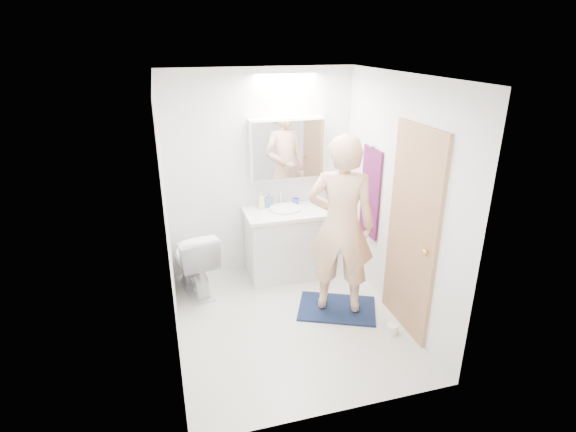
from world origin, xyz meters
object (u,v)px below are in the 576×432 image
object	(u,v)px
medicine_cabinet	(287,149)
soap_bottle_a	(261,200)
vanity_cabinet	(286,244)
soap_bottle_b	(269,200)
toothbrush_cup	(296,202)
toilet	(194,261)
person	(341,226)
toilet_paper_roll	(392,329)

from	to	relation	value
medicine_cabinet	soap_bottle_a	distance (m)	0.67
vanity_cabinet	soap_bottle_b	bearing A→B (deg)	131.33
vanity_cabinet	toothbrush_cup	xyz separation A→B (m)	(0.17, 0.16, 0.47)
toilet	soap_bottle_b	size ratio (longest dim) A/B	4.45
person	toilet_paper_roll	world-z (taller)	person
soap_bottle_b	vanity_cabinet	bearing A→B (deg)	-48.67
person	soap_bottle_a	bearing A→B (deg)	-37.92
toilet	person	distance (m)	1.72
soap_bottle_a	toilet_paper_roll	world-z (taller)	soap_bottle_a
vanity_cabinet	medicine_cabinet	xyz separation A→B (m)	(0.07, 0.21, 1.11)
medicine_cabinet	vanity_cabinet	bearing A→B (deg)	-109.62
vanity_cabinet	toilet_paper_roll	bearing A→B (deg)	-65.08
medicine_cabinet	toilet_paper_roll	world-z (taller)	medicine_cabinet
soap_bottle_a	person	bearing A→B (deg)	-61.91
medicine_cabinet	soap_bottle_b	world-z (taller)	medicine_cabinet
toothbrush_cup	toilet_paper_roll	distance (m)	1.87
soap_bottle_a	toilet_paper_roll	size ratio (longest dim) A/B	1.87
vanity_cabinet	soap_bottle_b	size ratio (longest dim) A/B	5.26
person	vanity_cabinet	bearing A→B (deg)	-47.07
person	toothbrush_cup	bearing A→B (deg)	-58.45
vanity_cabinet	toilet	world-z (taller)	vanity_cabinet
vanity_cabinet	medicine_cabinet	distance (m)	1.13
vanity_cabinet	medicine_cabinet	size ratio (longest dim) A/B	1.02
medicine_cabinet	soap_bottle_a	xyz separation A→B (m)	(-0.33, -0.06, -0.58)
toilet	toilet_paper_roll	bearing A→B (deg)	131.71
vanity_cabinet	toothbrush_cup	distance (m)	0.53
soap_bottle_a	toothbrush_cup	bearing A→B (deg)	1.36
person	soap_bottle_a	xyz separation A→B (m)	(-0.56, 1.06, -0.04)
person	toothbrush_cup	distance (m)	1.08
medicine_cabinet	toilet_paper_roll	distance (m)	2.28
soap_bottle_b	toothbrush_cup	bearing A→B (deg)	-3.49
toilet	soap_bottle_a	size ratio (longest dim) A/B	3.71
toilet	toothbrush_cup	bearing A→B (deg)	-179.06
toothbrush_cup	person	bearing A→B (deg)	-82.44
toothbrush_cup	soap_bottle_a	bearing A→B (deg)	-178.64
medicine_cabinet	toilet	world-z (taller)	medicine_cabinet
vanity_cabinet	toilet	size ratio (longest dim) A/B	1.18
medicine_cabinet	toilet	size ratio (longest dim) A/B	1.16
vanity_cabinet	soap_bottle_b	world-z (taller)	soap_bottle_b
vanity_cabinet	toilet_paper_roll	distance (m)	1.63
vanity_cabinet	medicine_cabinet	bearing A→B (deg)	70.38
soap_bottle_b	medicine_cabinet	bearing A→B (deg)	7.33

